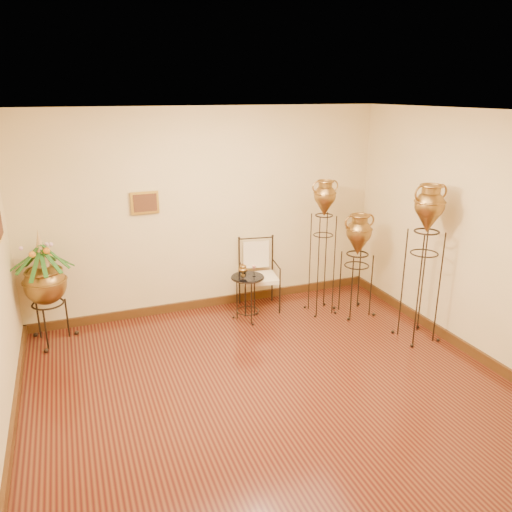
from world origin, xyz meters
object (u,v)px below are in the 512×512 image
object	(u,v)px
amphora_mid	(423,263)
amphora_tall	(323,246)
armchair	(259,275)
side_table	(248,297)
planter_urn	(44,279)

from	to	relation	value
amphora_mid	amphora_tall	bearing A→B (deg)	123.26
amphora_mid	armchair	xyz separation A→B (m)	(-1.53, 1.54, -0.50)
armchair	amphora_tall	bearing A→B (deg)	-18.24
amphora_mid	side_table	world-z (taller)	amphora_mid
armchair	side_table	distance (m)	0.44
amphora_tall	side_table	size ratio (longest dim) A/B	2.37
amphora_mid	planter_urn	distance (m)	4.57
side_table	amphora_mid	bearing A→B (deg)	-34.75
amphora_mid	planter_urn	size ratio (longest dim) A/B	1.35
amphora_tall	side_table	world-z (taller)	amphora_tall
amphora_tall	planter_urn	xyz separation A→B (m)	(-3.55, 0.40, -0.14)
planter_urn	armchair	bearing A→B (deg)	0.00
armchair	side_table	size ratio (longest dim) A/B	1.26
amphora_tall	amphora_mid	xyz separation A→B (m)	(0.75, -1.15, 0.04)
armchair	planter_urn	bearing A→B (deg)	-171.11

